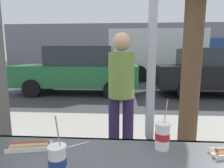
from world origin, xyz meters
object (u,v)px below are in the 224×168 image
at_px(parked_car_green, 78,70).
at_px(pedestrian, 121,90).
at_px(box_truck, 168,53).
at_px(hotdog_tray_near, 30,145).
at_px(soda_cup_left, 162,136).
at_px(soda_cup_right, 58,161).
at_px(parked_car_black, 217,71).

bearing_deg(parked_car_green, pedestrian, -70.58).
xyz_separation_m(box_truck, pedestrian, (-2.57, -9.20, -0.49)).
distance_m(hotdog_tray_near, box_truck, 10.91).
xyz_separation_m(soda_cup_left, parked_car_green, (-2.03, 6.16, -0.12)).
bearing_deg(parked_car_green, soda_cup_left, -71.73).
bearing_deg(soda_cup_right, soda_cup_left, 29.88).
bearing_deg(soda_cup_left, box_truck, 77.57).
bearing_deg(pedestrian, parked_car_black, 54.88).
height_order(hotdog_tray_near, parked_car_black, parked_car_black).
bearing_deg(soda_cup_right, box_truck, 75.10).
distance_m(parked_car_black, pedestrian, 6.08).
xyz_separation_m(parked_car_green, box_truck, (4.32, 4.22, 0.67)).
distance_m(soda_cup_left, box_truck, 10.64).
distance_m(hotdog_tray_near, parked_car_green, 6.32).
height_order(soda_cup_right, parked_car_black, parked_car_black).
bearing_deg(hotdog_tray_near, parked_car_green, 100.88).
relative_size(soda_cup_right, box_truck, 0.05).
relative_size(soda_cup_right, pedestrian, 0.20).
bearing_deg(soda_cup_left, hotdog_tray_near, -176.35).
height_order(parked_car_green, box_truck, box_truck).
bearing_deg(parked_car_black, parked_car_green, 180.00).
xyz_separation_m(hotdog_tray_near, parked_car_green, (-1.19, 6.21, -0.05)).
relative_size(parked_car_green, box_truck, 0.66).
distance_m(soda_cup_left, hotdog_tray_near, 0.84).
bearing_deg(pedestrian, soda_cup_right, -100.55).
xyz_separation_m(parked_car_green, pedestrian, (1.75, -4.97, 0.18)).
height_order(soda_cup_right, box_truck, box_truck).
xyz_separation_m(hotdog_tray_near, parked_car_black, (4.06, 6.21, -0.08)).
xyz_separation_m(soda_cup_left, parked_car_black, (3.22, 6.16, -0.14)).
distance_m(soda_cup_right, box_truck, 11.09).
bearing_deg(soda_cup_left, parked_car_green, 108.27).
bearing_deg(box_truck, parked_car_black, -77.55).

